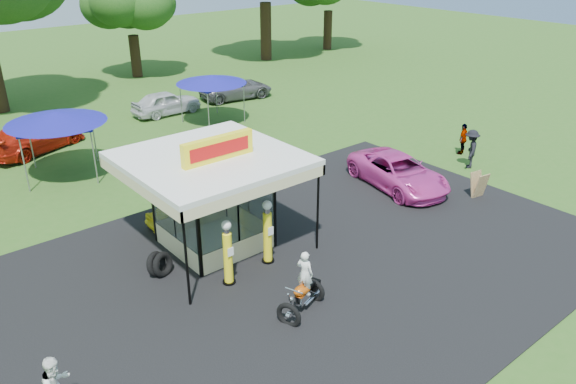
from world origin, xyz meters
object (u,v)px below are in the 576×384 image
at_px(gas_pump_left, 228,254).
at_px(motorcycle, 304,287).
at_px(bg_car_d, 236,88).
at_px(kiosk_car, 183,211).
at_px(bg_car_c, 166,103).
at_px(bg_car_b, 35,136).
at_px(spectator_east_a, 471,149).
at_px(spectator_east_b, 463,139).
at_px(tent_east, 211,80).
at_px(pink_sedan, 398,172).
at_px(tent_west, 56,118).
at_px(a_frame_sign, 479,185).
at_px(gas_station_kiosk, 213,199).
at_px(gas_pump_right, 268,233).

relative_size(gas_pump_left, motorcycle, 1.12).
bearing_deg(motorcycle, bg_car_d, 40.65).
distance_m(kiosk_car, bg_car_c, 14.51).
bearing_deg(bg_car_b, spectator_east_a, -159.05).
height_order(kiosk_car, spectator_east_b, spectator_east_b).
bearing_deg(spectator_east_b, tent_east, -78.79).
xyz_separation_m(spectator_east_a, bg_car_c, (-6.77, 16.76, -0.20)).
xyz_separation_m(pink_sedan, tent_west, (-10.67, 10.51, 2.03)).
distance_m(a_frame_sign, bg_car_c, 19.38).
height_order(motorcycle, kiosk_car, motorcycle).
distance_m(bg_car_c, bg_car_d, 5.33).
distance_m(gas_station_kiosk, tent_west, 9.87).
relative_size(spectator_east_b, bg_car_b, 0.30).
bearing_deg(gas_pump_right, kiosk_car, 99.25).
bearing_deg(bg_car_b, motorcycle, 161.81).
xyz_separation_m(gas_station_kiosk, spectator_east_a, (13.17, -1.53, -0.86)).
relative_size(spectator_east_b, bg_car_d, 0.32).
bearing_deg(a_frame_sign, bg_car_c, 111.43).
xyz_separation_m(gas_pump_left, spectator_east_b, (15.45, 2.08, -0.29)).
xyz_separation_m(gas_pump_left, kiosk_car, (1.02, 4.55, -0.59)).
relative_size(a_frame_sign, spectator_east_a, 0.59).
distance_m(gas_pump_right, bg_car_c, 18.27).
distance_m(pink_sedan, tent_west, 15.11).
bearing_deg(motorcycle, gas_pump_right, 54.36).
distance_m(motorcycle, a_frame_sign, 10.74).
relative_size(gas_pump_left, tent_east, 0.56).
bearing_deg(spectator_east_b, bg_car_b, -58.46).
relative_size(kiosk_car, pink_sedan, 0.56).
height_order(gas_pump_right, spectator_east_b, gas_pump_right).
distance_m(motorcycle, tent_east, 18.65).
height_order(gas_station_kiosk, tent_east, gas_station_kiosk).
distance_m(motorcycle, bg_car_d, 23.54).
relative_size(motorcycle, spectator_east_b, 1.27).
distance_m(gas_pump_left, pink_sedan, 9.97).
height_order(gas_station_kiosk, spectator_east_a, gas_station_kiosk).
xyz_separation_m(a_frame_sign, kiosk_car, (-10.58, 5.90, -0.07)).
bearing_deg(tent_west, tent_east, 13.93).
height_order(bg_car_d, tent_east, tent_east).
bearing_deg(bg_car_c, gas_pump_left, 156.36).
xyz_separation_m(motorcycle, bg_car_d, (11.82, 20.35, -0.10)).
bearing_deg(bg_car_d, spectator_east_b, -161.19).
height_order(bg_car_b, tent_east, tent_east).
relative_size(bg_car_b, tent_east, 1.32).
height_order(gas_pump_left, pink_sedan, gas_pump_left).
height_order(bg_car_b, tent_west, tent_west).
bearing_deg(motorcycle, gas_station_kiosk, 69.67).
relative_size(gas_pump_left, bg_car_d, 0.46).
distance_m(a_frame_sign, pink_sedan, 3.34).
height_order(bg_car_c, tent_west, tent_west).
height_order(a_frame_sign, pink_sedan, pink_sedan).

